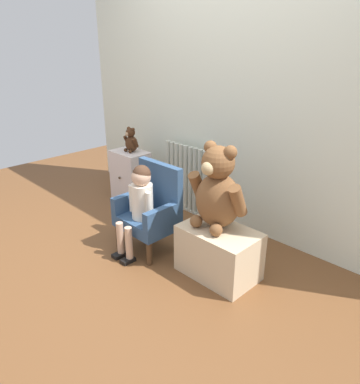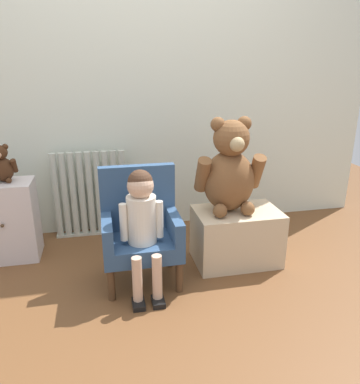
{
  "view_description": "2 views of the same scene",
  "coord_description": "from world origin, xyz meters",
  "px_view_note": "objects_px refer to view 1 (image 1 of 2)",
  "views": [
    {
      "loc": [
        2.0,
        -1.32,
        1.62
      ],
      "look_at": [
        0.18,
        0.48,
        0.55
      ],
      "focal_mm": 35.0,
      "sensor_mm": 36.0,
      "label": 1
    },
    {
      "loc": [
        -0.3,
        -1.64,
        1.28
      ],
      "look_at": [
        0.15,
        0.47,
        0.54
      ],
      "focal_mm": 35.0,
      "sensor_mm": 36.0,
      "label": 2
    }
  ],
  "objects_px": {
    "child_armchair": "(151,209)",
    "large_teddy_bear": "(218,191)",
    "small_dresser": "(131,177)",
    "low_bench": "(219,252)",
    "child_figure": "(140,197)",
    "small_teddy_bear": "(131,141)",
    "radiator": "(186,179)"
  },
  "relations": [
    {
      "from": "child_armchair",
      "to": "child_figure",
      "type": "xyz_separation_m",
      "value": [
        0.0,
        -0.11,
        0.13
      ]
    },
    {
      "from": "radiator",
      "to": "low_bench",
      "type": "xyz_separation_m",
      "value": [
        0.95,
        -0.63,
        -0.15
      ]
    },
    {
      "from": "small_dresser",
      "to": "child_armchair",
      "type": "relative_size",
      "value": 0.78
    },
    {
      "from": "small_dresser",
      "to": "child_armchair",
      "type": "distance_m",
      "value": 0.97
    },
    {
      "from": "child_figure",
      "to": "small_teddy_bear",
      "type": "height_order",
      "value": "small_teddy_bear"
    },
    {
      "from": "small_dresser",
      "to": "large_teddy_bear",
      "type": "bearing_deg",
      "value": -13.43
    },
    {
      "from": "large_teddy_bear",
      "to": "small_dresser",
      "type": "bearing_deg",
      "value": 166.57
    },
    {
      "from": "small_dresser",
      "to": "child_figure",
      "type": "distance_m",
      "value": 1.04
    },
    {
      "from": "child_figure",
      "to": "low_bench",
      "type": "distance_m",
      "value": 0.73
    },
    {
      "from": "child_armchair",
      "to": "low_bench",
      "type": "relative_size",
      "value": 1.26
    },
    {
      "from": "child_armchair",
      "to": "large_teddy_bear",
      "type": "bearing_deg",
      "value": 10.23
    },
    {
      "from": "child_armchair",
      "to": "small_teddy_bear",
      "type": "distance_m",
      "value": 1.01
    },
    {
      "from": "large_teddy_bear",
      "to": "small_teddy_bear",
      "type": "height_order",
      "value": "large_teddy_bear"
    },
    {
      "from": "radiator",
      "to": "small_dresser",
      "type": "relative_size",
      "value": 1.22
    },
    {
      "from": "small_teddy_bear",
      "to": "child_figure",
      "type": "bearing_deg",
      "value": -34.71
    },
    {
      "from": "child_figure",
      "to": "large_teddy_bear",
      "type": "height_order",
      "value": "large_teddy_bear"
    },
    {
      "from": "child_armchair",
      "to": "small_dresser",
      "type": "bearing_deg",
      "value": 152.11
    },
    {
      "from": "small_teddy_bear",
      "to": "radiator",
      "type": "bearing_deg",
      "value": 24.47
    },
    {
      "from": "radiator",
      "to": "child_figure",
      "type": "bearing_deg",
      "value": -69.67
    },
    {
      "from": "child_figure",
      "to": "low_bench",
      "type": "bearing_deg",
      "value": 16.23
    },
    {
      "from": "child_armchair",
      "to": "low_bench",
      "type": "xyz_separation_m",
      "value": [
        0.65,
        0.08,
        -0.16
      ]
    },
    {
      "from": "low_bench",
      "to": "large_teddy_bear",
      "type": "xyz_separation_m",
      "value": [
        -0.06,
        0.03,
        0.45
      ]
    },
    {
      "from": "radiator",
      "to": "child_armchair",
      "type": "distance_m",
      "value": 0.77
    },
    {
      "from": "small_dresser",
      "to": "child_figure",
      "type": "relative_size",
      "value": 0.75
    },
    {
      "from": "small_dresser",
      "to": "low_bench",
      "type": "relative_size",
      "value": 0.98
    },
    {
      "from": "small_teddy_bear",
      "to": "small_dresser",
      "type": "bearing_deg",
      "value": -136.95
    },
    {
      "from": "child_figure",
      "to": "large_teddy_bear",
      "type": "bearing_deg",
      "value": 20.32
    },
    {
      "from": "small_dresser",
      "to": "low_bench",
      "type": "bearing_deg",
      "value": -14.02
    },
    {
      "from": "small_dresser",
      "to": "child_figure",
      "type": "bearing_deg",
      "value": -33.45
    },
    {
      "from": "low_bench",
      "to": "small_teddy_bear",
      "type": "bearing_deg",
      "value": 165.26
    },
    {
      "from": "small_dresser",
      "to": "low_bench",
      "type": "height_order",
      "value": "small_dresser"
    },
    {
      "from": "small_dresser",
      "to": "low_bench",
      "type": "xyz_separation_m",
      "value": [
        1.5,
        -0.37,
        -0.09
      ]
    }
  ]
}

